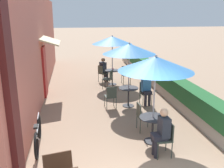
# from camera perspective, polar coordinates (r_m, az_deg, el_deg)

# --- Properties ---
(cafe_facade_wall) EXTENTS (0.98, 14.80, 4.20)m
(cafe_facade_wall) POSITION_cam_1_polar(r_m,az_deg,el_deg) (11.44, -15.97, 8.52)
(cafe_facade_wall) COLOR #C66B5B
(cafe_facade_wall) RESTS_ON ground_plane
(planter_hedge) EXTENTS (0.60, 13.80, 1.01)m
(planter_hedge) POSITION_cam_1_polar(r_m,az_deg,el_deg) (12.35, 9.82, 2.05)
(planter_hedge) COLOR gray
(planter_hedge) RESTS_ON ground_plane
(patio_table_near) EXTENTS (0.74, 0.74, 0.73)m
(patio_table_near) POSITION_cam_1_polar(r_m,az_deg,el_deg) (6.96, 9.29, -9.10)
(patio_table_near) COLOR #28282D
(patio_table_near) RESTS_ON ground_plane
(patio_umbrella_near) EXTENTS (1.94, 1.94, 2.43)m
(patio_umbrella_near) POSITION_cam_1_polar(r_m,az_deg,el_deg) (6.44, 9.95, 4.57)
(patio_umbrella_near) COLOR #B7B7BC
(patio_umbrella_near) RESTS_ON ground_plane
(cafe_chair_near_left) EXTENTS (0.41, 0.41, 0.87)m
(cafe_chair_near_left) POSITION_cam_1_polar(r_m,az_deg,el_deg) (6.40, 12.16, -11.61)
(cafe_chair_near_left) COLOR #384238
(cafe_chair_near_left) RESTS_ON ground_plane
(seated_patron_near_left) EXTENTS (0.41, 0.35, 1.25)m
(seated_patron_near_left) POSITION_cam_1_polar(r_m,az_deg,el_deg) (6.29, 11.30, -10.36)
(seated_patron_near_left) COLOR #23232D
(seated_patron_near_left) RESTS_ON ground_plane
(cafe_chair_near_right) EXTENTS (0.41, 0.41, 0.87)m
(cafe_chair_near_right) POSITION_cam_1_polar(r_m,az_deg,el_deg) (7.55, 6.89, -6.97)
(cafe_chair_near_right) COLOR #384238
(cafe_chair_near_right) RESTS_ON ground_plane
(patio_table_mid) EXTENTS (0.74, 0.74, 0.73)m
(patio_table_mid) POSITION_cam_1_polar(r_m,az_deg,el_deg) (9.47, 3.78, -2.09)
(patio_table_mid) COLOR #28282D
(patio_table_mid) RESTS_ON ground_plane
(patio_umbrella_mid) EXTENTS (1.94, 1.94, 2.43)m
(patio_umbrella_mid) POSITION_cam_1_polar(r_m,az_deg,el_deg) (9.10, 3.97, 8.01)
(patio_umbrella_mid) COLOR #B7B7BC
(patio_umbrella_mid) RESTS_ON ground_plane
(cafe_chair_mid_left) EXTENTS (0.44, 0.44, 0.87)m
(cafe_chair_mid_left) POSITION_cam_1_polar(r_m,az_deg,el_deg) (9.78, 7.59, -1.63)
(cafe_chair_mid_left) COLOR #384238
(cafe_chair_mid_left) RESTS_ON ground_plane
(seated_patron_mid_left) EXTENTS (0.36, 0.43, 1.25)m
(seated_patron_mid_left) POSITION_cam_1_polar(r_m,az_deg,el_deg) (9.63, 7.87, -0.85)
(seated_patron_mid_left) COLOR #23232D
(seated_patron_mid_left) RESTS_ON ground_plane
(cafe_chair_mid_right) EXTENTS (0.44, 0.44, 0.87)m
(cafe_chair_mid_right) POSITION_cam_1_polar(r_m,az_deg,el_deg) (9.21, -0.27, -2.59)
(cafe_chair_mid_right) COLOR #384238
(cafe_chair_mid_right) RESTS_ON ground_plane
(patio_table_far) EXTENTS (0.74, 0.74, 0.73)m
(patio_table_far) POSITION_cam_1_polar(r_m,az_deg,el_deg) (12.37, 0.06, 2.23)
(patio_table_far) COLOR #28282D
(patio_table_far) RESTS_ON ground_plane
(patio_umbrella_far) EXTENTS (1.94, 1.94, 2.43)m
(patio_umbrella_far) POSITION_cam_1_polar(r_m,az_deg,el_deg) (12.09, 0.06, 9.98)
(patio_umbrella_far) COLOR #B7B7BC
(patio_umbrella_far) RESTS_ON ground_plane
(cafe_chair_far_left) EXTENTS (0.55, 0.55, 0.87)m
(cafe_chair_far_left) POSITION_cam_1_polar(r_m,az_deg,el_deg) (12.85, -2.28, 2.73)
(cafe_chair_far_left) COLOR #384238
(cafe_chair_far_left) RESTS_ON ground_plane
(seated_patron_far_left) EXTENTS (0.51, 0.48, 1.25)m
(seated_patron_far_left) POSITION_cam_1_polar(r_m,az_deg,el_deg) (12.88, -1.90, 3.54)
(seated_patron_far_left) COLOR #23232D
(seated_patron_far_left) RESTS_ON ground_plane
(cafe_chair_far_right) EXTENTS (0.54, 0.54, 0.87)m
(cafe_chair_far_right) POSITION_cam_1_polar(r_m,az_deg,el_deg) (11.70, -0.71, 1.42)
(cafe_chair_far_right) COLOR #384238
(cafe_chair_far_right) RESTS_ON ground_plane
(cafe_chair_far_back) EXTENTS (0.41, 0.41, 0.87)m
(cafe_chair_far_back) POSITION_cam_1_polar(r_m,az_deg,el_deg) (12.60, 3.16, 2.45)
(cafe_chair_far_back) COLOR #384238
(cafe_chair_far_back) RESTS_ON ground_plane
(coffee_cup_far) EXTENTS (0.07, 0.07, 0.09)m
(coffee_cup_far) POSITION_cam_1_polar(r_m,az_deg,el_deg) (12.40, 0.19, 3.48)
(coffee_cup_far) COLOR #B73D3D
(coffee_cup_far) RESTS_ON patio_table_far
(bicycle_leaning) EXTENTS (0.15, 1.77, 0.76)m
(bicycle_leaning) POSITION_cam_1_polar(r_m,az_deg,el_deg) (6.97, -16.60, -11.11)
(bicycle_leaning) COLOR black
(bicycle_leaning) RESTS_ON ground_plane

